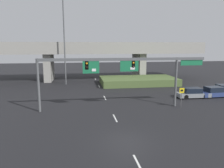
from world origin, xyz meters
TOP-DOWN VIEW (x-y plane):
  - ground_plane at (0.00, 0.00)m, footprint 160.00×160.00m
  - lane_markings at (0.00, 14.23)m, footprint 0.14×37.89m
  - signal_gantry at (1.23, 8.77)m, footprint 19.43×0.44m
  - speed_limit_sign at (8.32, 7.85)m, footprint 0.60×0.11m
  - highway_light_pole_near at (-6.05, 26.11)m, footprint 0.70×0.36m
  - overpass_bridge at (0.00, 31.77)m, footprint 45.97×8.53m
  - grass_embankment at (7.65, 24.47)m, footprint 14.21×7.69m
  - parked_sedan_near_right at (12.31, 12.42)m, footprint 4.61×1.91m
  - parked_sedan_mid_right at (15.68, 12.50)m, footprint 4.55×2.11m

SIDE VIEW (x-z plane):
  - ground_plane at x=0.00m, z-range 0.00..0.00m
  - lane_markings at x=0.00m, z-range 0.00..0.01m
  - grass_embankment at x=7.65m, z-range 0.00..1.26m
  - parked_sedan_near_right at x=12.31m, z-range -0.05..1.37m
  - parked_sedan_mid_right at x=15.68m, z-range -0.06..1.42m
  - speed_limit_sign at x=8.32m, z-range 0.37..2.84m
  - signal_gantry at x=1.23m, z-range 1.94..7.86m
  - overpass_bridge at x=0.00m, z-range 1.84..9.80m
  - highway_light_pole_near at x=-6.05m, z-range 0.38..18.26m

